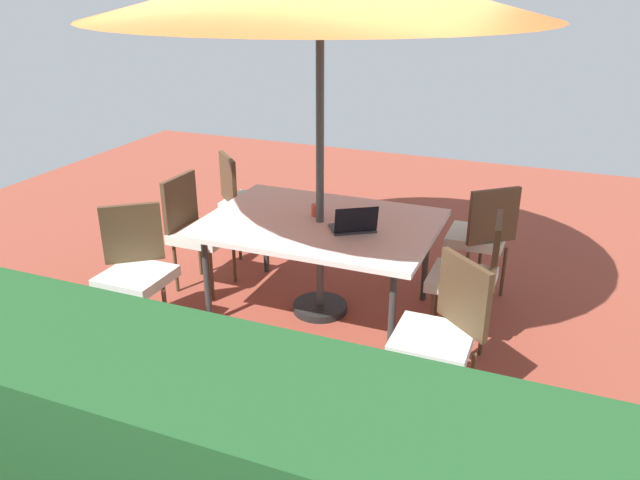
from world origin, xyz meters
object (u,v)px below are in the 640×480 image
chair_east (196,227)px  chair_west (472,273)px  chair_southeast (244,198)px  chair_northeast (135,266)px  chair_southwest (481,233)px  dining_table (320,227)px  laptop (354,225)px  cup (316,210)px  chair_northwest (442,329)px

chair_east → chair_west: bearing=-88.9°
chair_southeast → chair_northeast: (-0.00, 1.67, 0.00)m
chair_southwest → chair_west: 0.79m
chair_southwest → chair_northeast: (2.25, 1.61, 0.00)m
dining_table → chair_northeast: chair_northeast is taller
chair_southwest → chair_southeast: bearing=-41.8°
chair_east → laptop: laptop is taller
dining_table → chair_east: size_ratio=1.80×
chair_east → cup: size_ratio=10.51×
dining_table → chair_east: 1.16m
chair_east → chair_northwest: same height
chair_southeast → chair_east: bearing=133.7°
chair_east → laptop: (-1.45, 0.13, 0.27)m
dining_table → laptop: (-0.31, 0.10, 0.10)m
chair_southwest → chair_northeast: size_ratio=1.00×
chair_southeast → chair_west: bearing=-155.8°
chair_northeast → cup: (-1.06, -0.91, 0.27)m
chair_west → chair_northeast: same height
chair_northeast → cup: chair_northeast is taller
chair_east → chair_west: 2.32m
chair_northeast → laptop: 1.63m
dining_table → chair_southeast: size_ratio=1.80×
chair_southwest → dining_table: bearing=-4.9°
chair_northeast → chair_east: bearing=53.6°
cup → dining_table: bearing=125.6°
chair_southwest → cup: size_ratio=10.51×
chair_east → laptop: size_ratio=2.44×
chair_southeast → chair_northeast: size_ratio=1.00×
dining_table → chair_southwest: size_ratio=1.80×
chair_northeast → dining_table: bearing=-1.7°
chair_east → chair_southeast: (-0.01, -0.82, 0.00)m
chair_east → chair_northwest: size_ratio=1.00×
chair_northeast → chair_west: bearing=-17.8°
chair_northwest → chair_west: 0.85m
chair_southwest → chair_southeast: (2.25, -0.06, 0.00)m
cup → chair_southeast: bearing=-35.3°
chair_east → cup: (-1.07, -0.07, 0.27)m
chair_northwest → chair_northeast: bearing=-139.5°
chair_southwest → chair_southeast: size_ratio=1.00×
cup → chair_east: bearing=3.8°
chair_southeast → laptop: bearing=-168.9°
chair_southwest → chair_east: bearing=-21.7°
dining_table → cup: (0.07, -0.10, 0.10)m
chair_northwest → chair_northeast: (2.27, -0.04, 0.00)m
dining_table → laptop: laptop is taller
chair_southwest → chair_northwest: same height
chair_east → chair_northeast: size_ratio=1.00×
laptop → cup: 0.43m
chair_northwest → laptop: (0.83, -0.76, 0.27)m
chair_northeast → chair_southwest: bearing=-1.7°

